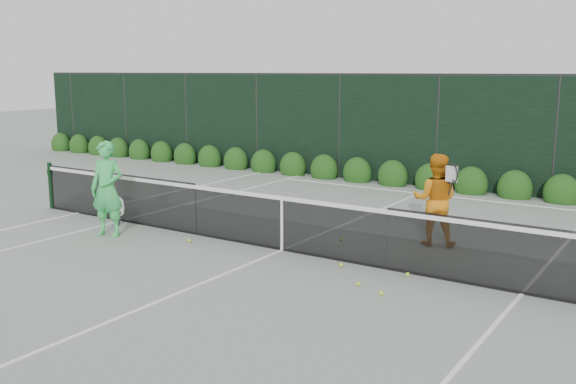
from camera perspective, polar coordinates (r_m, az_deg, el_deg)
The scene contains 8 objects.
ground at distance 11.40m, azimuth -0.53°, elevation -5.22°, with size 80.00×80.00×0.00m, color gray.
tennis_net at distance 11.27m, azimuth -0.63°, elevation -2.60°, with size 12.90×0.10×1.07m.
player_woman at distance 12.69m, azimuth -15.77°, elevation 0.26°, with size 0.77×0.61×1.83m.
player_man at distance 11.88m, azimuth 12.96°, elevation -0.67°, with size 0.97×0.84×1.68m.
court_lines at distance 11.39m, azimuth -0.53°, elevation -5.19°, with size 11.03×23.83×0.01m.
windscreen_fence at distance 8.98m, azimuth -10.22°, elevation 0.18°, with size 32.00×21.07×3.06m.
hedge_row at distance 17.60m, azimuth 12.56°, elevation 1.01°, with size 31.66×0.65×0.94m.
tennis_balls at distance 10.54m, azimuth 3.87°, elevation -6.39°, with size 4.27×2.36×0.07m.
Camera 1 is at (6.11, -9.09, 3.14)m, focal length 40.00 mm.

